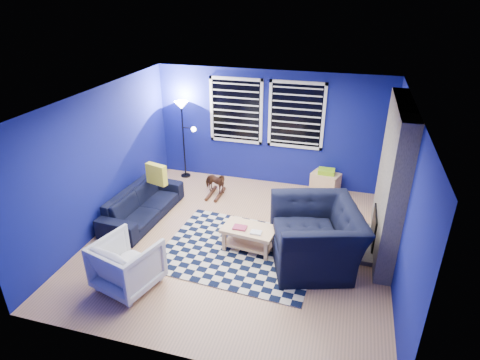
# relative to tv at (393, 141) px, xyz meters

# --- Properties ---
(floor) EXTENTS (5.00, 5.00, 0.00)m
(floor) POSITION_rel_tv_xyz_m (-2.45, -2.00, -1.40)
(floor) COLOR tan
(floor) RESTS_ON ground
(ceiling) EXTENTS (5.00, 5.00, 0.00)m
(ceiling) POSITION_rel_tv_xyz_m (-2.45, -2.00, 1.10)
(ceiling) COLOR white
(ceiling) RESTS_ON wall_back
(wall_back) EXTENTS (5.00, 0.00, 5.00)m
(wall_back) POSITION_rel_tv_xyz_m (-2.45, 0.50, -0.15)
(wall_back) COLOR navy
(wall_back) RESTS_ON floor
(wall_left) EXTENTS (0.00, 5.00, 5.00)m
(wall_left) POSITION_rel_tv_xyz_m (-4.95, -2.00, -0.15)
(wall_left) COLOR navy
(wall_left) RESTS_ON floor
(wall_right) EXTENTS (0.00, 5.00, 5.00)m
(wall_right) POSITION_rel_tv_xyz_m (0.05, -2.00, -0.15)
(wall_right) COLOR navy
(wall_right) RESTS_ON floor
(fireplace) EXTENTS (0.65, 2.00, 2.50)m
(fireplace) POSITION_rel_tv_xyz_m (-0.09, -1.50, -0.20)
(fireplace) COLOR gray
(fireplace) RESTS_ON floor
(window_left) EXTENTS (1.17, 0.06, 1.42)m
(window_left) POSITION_rel_tv_xyz_m (-3.20, 0.46, 0.20)
(window_left) COLOR black
(window_left) RESTS_ON wall_back
(window_right) EXTENTS (1.17, 0.06, 1.42)m
(window_right) POSITION_rel_tv_xyz_m (-1.90, 0.46, 0.20)
(window_right) COLOR black
(window_right) RESTS_ON wall_back
(tv) EXTENTS (0.07, 1.00, 0.58)m
(tv) POSITION_rel_tv_xyz_m (0.00, 0.00, 0.00)
(tv) COLOR black
(tv) RESTS_ON wall_right
(rug) EXTENTS (2.63, 2.17, 0.02)m
(rug) POSITION_rel_tv_xyz_m (-2.34, -2.24, -1.39)
(rug) COLOR black
(rug) RESTS_ON floor
(sofa) EXTENTS (1.98, 0.88, 0.57)m
(sofa) POSITION_rel_tv_xyz_m (-4.41, -1.71, -1.12)
(sofa) COLOR black
(sofa) RESTS_ON floor
(armchair_big) EXTENTS (1.80, 1.68, 0.96)m
(armchair_big) POSITION_rel_tv_xyz_m (-1.12, -2.19, -0.92)
(armchair_big) COLOR black
(armchair_big) RESTS_ON floor
(armchair_bent) EXTENTS (1.01, 1.03, 0.76)m
(armchair_bent) POSITION_rel_tv_xyz_m (-3.68, -3.51, -1.02)
(armchair_bent) COLOR gray
(armchair_bent) RESTS_ON floor
(rocking_horse) EXTENTS (0.39, 0.60, 0.47)m
(rocking_horse) POSITION_rel_tv_xyz_m (-3.38, -0.48, -1.10)
(rocking_horse) COLOR #422215
(rocking_horse) RESTS_ON floor
(coffee_table) EXTENTS (0.92, 0.60, 0.44)m
(coffee_table) POSITION_rel_tv_xyz_m (-2.21, -2.16, -1.10)
(coffee_table) COLOR #DAAF7B
(coffee_table) RESTS_ON rug
(cabinet) EXTENTS (0.65, 0.54, 0.56)m
(cabinet) POSITION_rel_tv_xyz_m (-1.16, 0.25, -1.15)
(cabinet) COLOR #DAAF7B
(cabinet) RESTS_ON floor
(floor_lamp) EXTENTS (0.48, 0.30, 1.77)m
(floor_lamp) POSITION_rel_tv_xyz_m (-4.35, 0.25, 0.05)
(floor_lamp) COLOR black
(floor_lamp) RESTS_ON floor
(throw_pillow) EXTENTS (0.44, 0.23, 0.40)m
(throw_pillow) POSITION_rel_tv_xyz_m (-4.26, -1.34, -0.63)
(throw_pillow) COLOR yellow
(throw_pillow) RESTS_ON sofa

